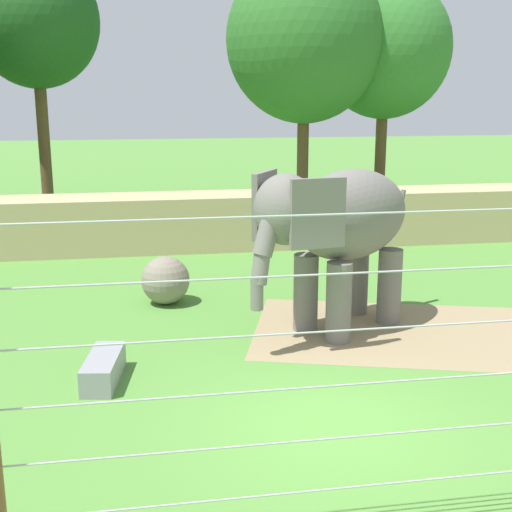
% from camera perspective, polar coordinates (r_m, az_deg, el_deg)
% --- Properties ---
extents(ground_plane, '(120.00, 120.00, 0.00)m').
position_cam_1_polar(ground_plane, '(10.17, 6.57, -13.66)').
color(ground_plane, '#518938').
extents(dirt_patch, '(7.27, 5.40, 0.01)m').
position_cam_1_polar(dirt_patch, '(13.93, 13.52, -6.24)').
color(dirt_patch, '#937F5B').
rests_on(dirt_patch, ground).
extents(embankment_wall, '(36.00, 1.80, 1.62)m').
position_cam_1_polar(embankment_wall, '(20.78, -2.22, 3.00)').
color(embankment_wall, tan).
rests_on(embankment_wall, ground).
extents(elephant, '(3.93, 3.22, 3.25)m').
position_cam_1_polar(elephant, '(13.23, 6.97, 2.66)').
color(elephant, slate).
rests_on(elephant, ground).
extents(enrichment_ball, '(1.08, 1.08, 1.08)m').
position_cam_1_polar(enrichment_ball, '(15.34, -7.57, -2.02)').
color(enrichment_ball, gray).
rests_on(enrichment_ball, ground).
extents(cable_fence, '(9.26, 0.27, 3.68)m').
position_cam_1_polar(cable_fence, '(7.14, 12.87, -9.80)').
color(cable_fence, brown).
rests_on(cable_fence, ground).
extents(feed_trough, '(0.70, 1.46, 0.44)m').
position_cam_1_polar(feed_trough, '(11.59, -12.63, -9.18)').
color(feed_trough, gray).
rests_on(feed_trough, ground).
extents(tree_far_left, '(5.79, 5.79, 9.51)m').
position_cam_1_polar(tree_far_left, '(26.35, 4.08, 17.56)').
color(tree_far_left, brown).
rests_on(tree_far_left, ground).
extents(tree_left_of_centre, '(5.12, 5.12, 8.93)m').
position_cam_1_polar(tree_left_of_centre, '(28.12, 10.72, 16.62)').
color(tree_left_of_centre, brown).
rests_on(tree_left_of_centre, ground).
extents(tree_far_right, '(4.64, 4.64, 9.58)m').
position_cam_1_polar(tree_far_right, '(27.52, -17.96, 18.13)').
color(tree_far_right, brown).
rests_on(tree_far_right, ground).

